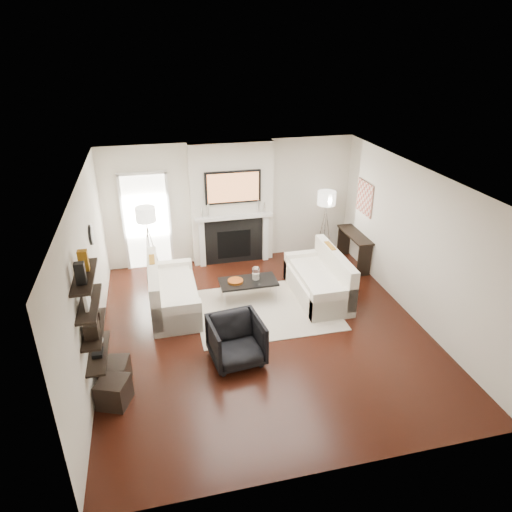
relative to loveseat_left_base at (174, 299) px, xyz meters
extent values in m
plane|color=black|center=(1.47, -1.04, -0.21)|extent=(6.00, 6.00, 0.00)
plane|color=white|center=(1.47, -1.04, 2.49)|extent=(6.00, 6.00, 0.00)
plane|color=silver|center=(1.47, 1.96, 1.14)|extent=(5.50, 0.00, 5.50)
plane|color=silver|center=(1.47, -4.04, 1.14)|extent=(5.50, 0.00, 5.50)
plane|color=silver|center=(-1.28, -1.04, 1.14)|extent=(0.00, 6.00, 6.00)
plane|color=silver|center=(4.22, -1.04, 1.14)|extent=(0.00, 6.00, 6.00)
cube|color=silver|center=(1.47, 1.83, 1.14)|extent=(1.80, 0.25, 2.70)
cube|color=black|center=(1.47, 1.70, 0.31)|extent=(1.30, 0.02, 1.04)
cube|color=black|center=(1.47, 1.69, 0.24)|extent=(0.75, 0.02, 0.65)
cube|color=white|center=(0.75, 1.67, 0.34)|extent=(0.12, 0.08, 1.10)
cube|color=white|center=(2.19, 1.67, 0.34)|extent=(0.12, 0.08, 1.10)
cube|color=white|center=(1.47, 1.65, 0.91)|extent=(1.70, 0.18, 0.07)
cube|color=black|center=(1.47, 1.67, 1.57)|extent=(1.20, 0.06, 0.70)
cube|color=#BF723F|center=(1.47, 1.64, 1.57)|extent=(1.10, 0.00, 0.62)
cylinder|color=silver|center=(0.92, 1.66, 1.09)|extent=(0.04, 0.04, 0.30)
cylinder|color=silver|center=(0.79, 1.66, 1.06)|extent=(0.04, 0.04, 0.24)
cylinder|color=silver|center=(2.02, 1.66, 1.09)|extent=(0.04, 0.04, 0.30)
cylinder|color=silver|center=(2.15, 1.66, 1.06)|extent=(0.04, 0.04, 0.24)
cube|color=white|center=(-0.38, 1.94, 0.84)|extent=(0.90, 0.02, 2.10)
cube|color=white|center=(-0.86, 1.92, 0.84)|extent=(0.06, 0.06, 2.16)
cube|color=white|center=(0.10, 1.92, 0.84)|extent=(0.06, 0.06, 2.16)
cube|color=white|center=(-0.38, 1.92, 1.92)|extent=(1.02, 0.06, 0.06)
cube|color=#B8A996|center=(1.66, -0.43, -0.20)|extent=(2.60, 2.00, 0.01)
cube|color=white|center=(0.00, 0.00, 0.00)|extent=(0.85, 1.80, 0.42)
cube|color=white|center=(-0.33, 0.00, 0.32)|extent=(0.18, 1.80, 0.80)
cube|color=white|center=(0.00, -0.81, 0.09)|extent=(0.85, 0.18, 0.60)
cube|color=white|center=(0.00, 0.81, 0.09)|extent=(0.85, 0.18, 0.60)
cube|color=white|center=(0.05, 0.00, 0.26)|extent=(0.63, 1.44, 0.10)
cube|color=#9B6313|center=(-0.33, 0.30, 0.52)|extent=(0.10, 0.42, 0.42)
cube|color=black|center=(-0.33, -0.30, 0.51)|extent=(0.10, 0.40, 0.40)
cube|color=white|center=(2.77, -0.18, 0.00)|extent=(0.85, 1.80, 0.42)
cube|color=white|center=(3.11, -0.18, 0.32)|extent=(0.18, 1.80, 0.80)
cube|color=white|center=(2.77, -0.99, 0.09)|extent=(0.85, 0.18, 0.60)
cube|color=white|center=(2.77, 0.63, 0.09)|extent=(0.85, 0.18, 0.60)
cube|color=white|center=(2.72, -0.18, 0.26)|extent=(0.63, 1.44, 0.10)
cube|color=#9B6313|center=(3.11, 0.12, 0.52)|extent=(0.10, 0.42, 0.42)
cube|color=black|center=(3.11, -0.48, 0.51)|extent=(0.10, 0.40, 0.40)
cube|color=black|center=(1.42, 0.00, 0.19)|extent=(1.10, 0.55, 0.04)
cylinder|color=silver|center=(0.92, -0.22, -0.02)|extent=(0.02, 0.02, 0.38)
cylinder|color=silver|center=(1.92, -0.22, -0.02)|extent=(0.02, 0.02, 0.38)
cylinder|color=silver|center=(0.92, 0.22, -0.02)|extent=(0.02, 0.02, 0.38)
cylinder|color=silver|center=(1.92, 0.22, -0.02)|extent=(0.02, 0.02, 0.38)
cylinder|color=white|center=(1.57, 0.00, 0.35)|extent=(0.14, 0.14, 0.24)
cylinder|color=white|center=(1.57, 0.00, 0.29)|extent=(0.09, 0.09, 0.14)
cylinder|color=#B75C1E|center=(1.17, 0.00, 0.24)|extent=(0.29, 0.29, 0.05)
imported|color=black|center=(0.84, -1.77, 0.20)|extent=(0.87, 0.83, 0.81)
cylinder|color=silver|center=(-0.38, 1.33, 0.39)|extent=(0.02, 0.02, 1.20)
cylinder|color=white|center=(-0.38, 1.33, 1.24)|extent=(0.40, 0.40, 0.30)
cylinder|color=silver|center=(-0.27, 1.33, 0.39)|extent=(0.25, 0.02, 1.23)
cylinder|color=silver|center=(-0.43, 1.42, 0.39)|extent=(0.14, 0.22, 1.23)
cylinder|color=silver|center=(-0.43, 1.23, 0.39)|extent=(0.14, 0.22, 1.23)
cylinder|color=silver|center=(3.52, 1.46, 0.39)|extent=(0.02, 0.02, 1.20)
cylinder|color=white|center=(3.52, 1.46, 1.24)|extent=(0.40, 0.40, 0.30)
cylinder|color=silver|center=(3.63, 1.46, 0.39)|extent=(0.25, 0.02, 1.23)
cylinder|color=silver|center=(3.47, 1.56, 0.39)|extent=(0.14, 0.22, 1.23)
cylinder|color=silver|center=(3.47, 1.36, 0.39)|extent=(0.14, 0.22, 1.23)
cube|color=black|center=(4.04, 0.96, 0.52)|extent=(0.35, 1.20, 0.04)
cube|color=black|center=(4.04, 0.41, 0.14)|extent=(0.30, 0.04, 0.71)
cube|color=black|center=(4.04, 1.51, 0.14)|extent=(0.30, 0.04, 0.71)
cube|color=#9A5F4D|center=(4.20, 1.01, 1.34)|extent=(0.03, 0.70, 0.70)
cube|color=black|center=(-1.15, -2.04, 0.49)|extent=(0.25, 1.00, 0.03)
cube|color=black|center=(-1.15, -2.04, 0.89)|extent=(0.25, 1.00, 0.04)
cube|color=black|center=(-1.15, -2.04, 1.29)|extent=(0.25, 1.00, 0.04)
cube|color=black|center=(-1.15, -2.04, 1.69)|extent=(0.25, 1.00, 0.04)
cube|color=black|center=(-1.15, -2.27, 1.85)|extent=(0.12, 0.10, 0.28)
cube|color=#9B6313|center=(-1.15, -1.91, 1.85)|extent=(0.12, 0.10, 0.28)
cube|color=white|center=(-1.15, -2.15, 1.42)|extent=(0.04, 0.30, 0.22)
cube|color=black|center=(-1.15, -1.72, 1.40)|extent=(0.04, 0.22, 0.18)
cube|color=black|center=(-1.15, -2.22, 1.01)|extent=(0.18, 0.25, 0.20)
cube|color=black|center=(-1.15, -1.81, 0.97)|extent=(0.15, 0.12, 0.12)
cube|color=black|center=(-1.15, -2.10, 0.53)|extent=(0.14, 0.20, 0.05)
cube|color=white|center=(-1.15, -1.80, 0.60)|extent=(0.10, 0.10, 0.18)
cylinder|color=black|center=(-1.26, -0.14, 1.49)|extent=(0.04, 0.34, 0.34)
cylinder|color=white|center=(-1.23, -0.14, 1.49)|extent=(0.01, 0.29, 0.29)
cube|color=black|center=(-1.00, -1.90, -0.01)|extent=(0.47, 0.47, 0.40)
cube|color=black|center=(-1.00, -2.31, -0.01)|extent=(0.52, 0.52, 0.40)
camera|label=1|loc=(-0.20, -7.51, 4.42)|focal=32.00mm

